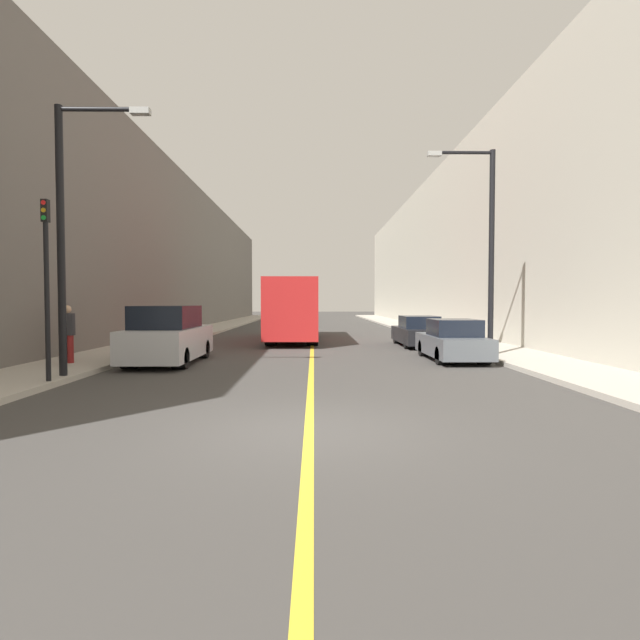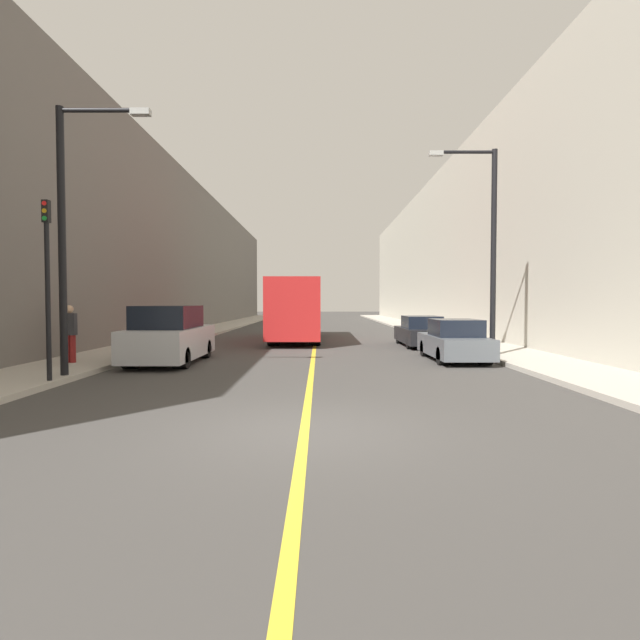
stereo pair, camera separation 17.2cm
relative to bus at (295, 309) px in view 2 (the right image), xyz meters
name	(u,v)px [view 2 (the right image)]	position (x,y,z in m)	size (l,w,h in m)	color
ground_plane	(303,431)	(0.99, -19.08, -1.74)	(200.00, 200.00, 0.00)	#3F3D3A
sidewalk_left	(215,328)	(-6.68, 10.92, -1.66)	(2.82, 72.00, 0.15)	#B2AA9E
sidewalk_right	(415,328)	(8.66, 10.92, -1.66)	(2.82, 72.00, 0.15)	#B2AA9E
building_row_left	(169,255)	(-10.09, 10.92, 3.89)	(4.00, 72.00, 11.26)	#66605B
building_row_right	(460,251)	(12.08, 10.92, 4.21)	(4.00, 72.00, 11.90)	#B7B2A3
road_center_line	(315,329)	(0.99, 10.92, -1.73)	(0.16, 72.00, 0.01)	gold
bus	(295,309)	(0.00, 0.00, 0.00)	(2.54, 10.34, 3.23)	#AD1E1E
parked_suv_left	(168,337)	(-3.90, -10.10, -0.83)	(2.01, 4.92, 1.97)	silver
car_right_near	(452,342)	(6.05, -9.34, -1.07)	(1.77, 4.34, 1.48)	#51565B
car_right_mid	(419,332)	(6.01, -3.58, -1.08)	(1.80, 4.72, 1.44)	black
street_lamp_left	(68,222)	(-5.35, -13.90, 2.45)	(2.47, 0.24, 7.06)	black
street_lamp_right	(486,239)	(7.34, -8.94, 2.66)	(2.47, 0.24, 7.45)	black
traffic_light	(45,283)	(-5.47, -14.82, 0.82)	(0.16, 0.18, 4.45)	black
pedestrian	(67,333)	(-6.79, -11.17, -0.63)	(0.41, 0.26, 1.84)	maroon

